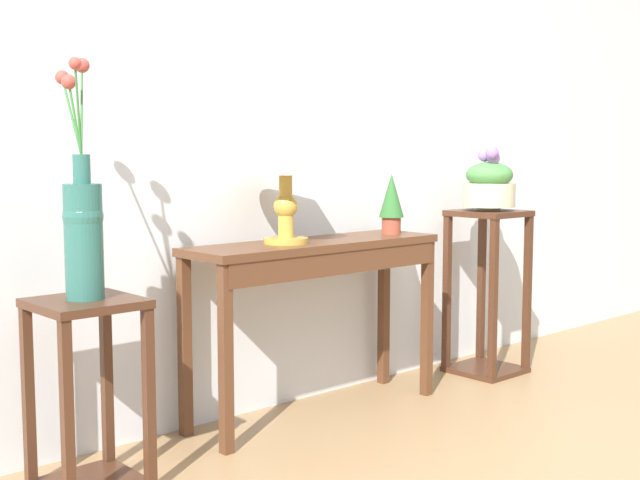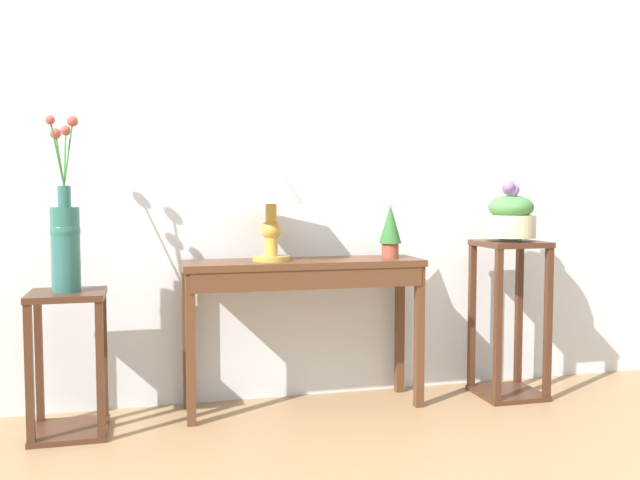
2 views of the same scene
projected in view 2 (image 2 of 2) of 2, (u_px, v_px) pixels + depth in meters
The scene contains 8 objects.
back_wall_with_art at pixel (305, 148), 3.87m from camera, with size 9.00×0.10×2.80m.
console_table at pixel (304, 284), 3.62m from camera, with size 1.27×0.36×0.80m.
table_lamp at pixel (271, 188), 3.57m from camera, with size 0.35×0.35×0.52m.
potted_plant_on_console at pixel (390, 229), 3.73m from camera, with size 0.12×0.12×0.29m.
pedestal_stand_left at pixel (69, 363), 3.26m from camera, with size 0.35×0.35×0.69m.
flower_vase_tall_left at pixel (65, 237), 3.22m from camera, with size 0.14×0.24×0.83m.
pedestal_stand_right at pixel (509, 319), 3.88m from camera, with size 0.35×0.35×0.88m.
planter_bowl_wide_right at pixel (511, 216), 3.84m from camera, with size 0.28×0.28×0.34m.
Camera 2 is at (-0.89, -2.38, 1.15)m, focal length 38.68 mm.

